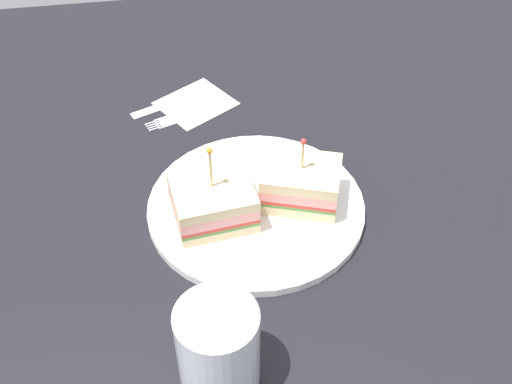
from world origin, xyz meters
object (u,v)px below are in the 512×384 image
object	(u,v)px
plate	(256,207)
napkin	(196,103)
drink_glass	(218,350)
sandwich_half_back	(213,201)
knife	(168,103)
sandwich_half_front	(300,181)
fork	(177,118)

from	to	relation	value
plate	napkin	world-z (taller)	plate
drink_glass	sandwich_half_back	bearing A→B (deg)	-94.81
plate	drink_glass	world-z (taller)	drink_glass
napkin	knife	distance (cm)	3.96
sandwich_half_front	fork	size ratio (longest dim) A/B	0.92
plate	sandwich_half_back	world-z (taller)	sandwich_half_back
sandwich_half_front	napkin	distance (cm)	24.65
plate	napkin	bearing A→B (deg)	-77.13
drink_glass	napkin	world-z (taller)	drink_glass
napkin	fork	bearing A→B (deg)	47.04
sandwich_half_back	fork	size ratio (longest dim) A/B	0.89
fork	knife	world-z (taller)	same
fork	knife	size ratio (longest dim) A/B	0.94
drink_glass	napkin	xyz separation A→B (cm)	(-1.71, -43.74, -4.42)
sandwich_half_front	fork	world-z (taller)	sandwich_half_front
sandwich_half_front	knife	world-z (taller)	sandwich_half_front
sandwich_half_back	fork	xyz separation A→B (cm)	(2.86, -20.55, -3.28)
napkin	fork	world-z (taller)	fork
fork	knife	bearing A→B (deg)	-73.21
drink_glass	plate	bearing A→B (deg)	-107.94
knife	fork	bearing A→B (deg)	106.79
napkin	knife	bearing A→B (deg)	-6.31
sandwich_half_back	fork	world-z (taller)	sandwich_half_back
knife	sandwich_half_front	bearing A→B (deg)	122.61
plate	sandwich_half_front	size ratio (longest dim) A/B	2.43
sandwich_half_front	sandwich_half_back	world-z (taller)	sandwich_half_back
drink_glass	knife	world-z (taller)	drink_glass
sandwich_half_front	sandwich_half_back	xyz separation A→B (cm)	(10.47, 1.59, -0.10)
drink_glass	knife	bearing A→B (deg)	-87.12
drink_glass	knife	distance (cm)	44.44
plate	drink_glass	distance (cm)	22.63
sandwich_half_front	drink_glass	world-z (taller)	sandwich_half_front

